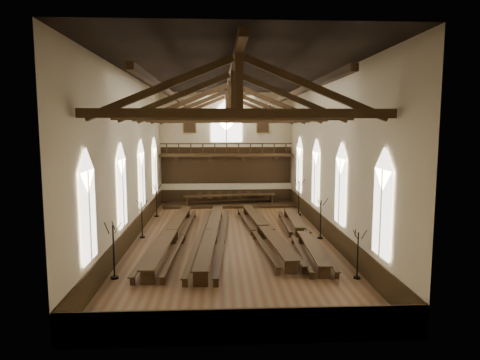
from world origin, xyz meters
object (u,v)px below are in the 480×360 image
object	(u,v)px
refectory_row_c	(263,228)
candelabrum_right_near	(357,264)
refectory_row_d	(302,232)
dais	(230,204)
refectory_row_b	(212,233)
candelabrum_right_mid	(320,226)
candelabrum_left_far	(157,207)
candelabrum_right_far	(299,204)
refectory_row_a	(172,233)
candelabrum_left_near	(114,261)
candelabrum_left_mid	(142,226)
high_table	(230,196)

from	to	relation	value
refectory_row_c	candelabrum_right_near	xyz separation A→B (m)	(3.51, -7.64, 0.14)
refectory_row_d	candelabrum_right_near	world-z (taller)	candelabrum_right_near
refectory_row_c	dais	bearing A→B (deg)	99.21
refectory_row_b	candelabrum_right_mid	bearing A→B (deg)	5.01
candelabrum_left_far	candelabrum_right_near	xyz separation A→B (m)	(11.10, -14.23, -0.08)
candelabrum_right_far	candelabrum_right_near	bearing A→B (deg)	-90.00
refectory_row_a	candelabrum_left_near	world-z (taller)	candelabrum_left_near
candelabrum_left_far	candelabrum_right_far	distance (m)	11.10
refectory_row_a	candelabrum_left_near	distance (m)	6.45
candelabrum_left_near	candelabrum_left_far	world-z (taller)	candelabrum_left_near
refectory_row_a	refectory_row_d	distance (m)	7.89
refectory_row_a	candelabrum_left_mid	xyz separation A→B (m)	(-1.97, 1.15, 0.16)
high_table	candelabrum_left_near	world-z (taller)	candelabrum_left_near
candelabrum_right_mid	candelabrum_right_far	distance (m)	7.14
candelabrum_left_far	candelabrum_right_mid	size ratio (longest dim) A/B	1.00
refectory_row_a	candelabrum_left_mid	world-z (taller)	candelabrum_left_mid
refectory_row_c	refectory_row_b	bearing A→B (deg)	-160.32
candelabrum_left_near	candelabrum_left_mid	distance (m)	7.29
candelabrum_right_mid	high_table	bearing A→B (deg)	114.57
refectory_row_d	candelabrum_left_mid	size ratio (longest dim) A/B	5.83
refectory_row_b	candelabrum_right_far	distance (m)	10.25
dais	candelabrum_right_far	distance (m)	6.96
refectory_row_a	candelabrum_left_mid	size ratio (longest dim) A/B	6.14
high_table	candelabrum_right_near	xyz separation A→B (m)	(5.29, -18.66, -0.15)
refectory_row_c	candelabrum_right_far	world-z (taller)	candelabrum_right_far
refectory_row_a	dais	world-z (taller)	refectory_row_a
refectory_row_a	refectory_row_c	xyz separation A→B (m)	(5.62, 0.94, -0.02)
refectory_row_a	refectory_row_b	world-z (taller)	refectory_row_b
dais	candelabrum_right_mid	bearing A→B (deg)	-65.43
candelabrum_right_near	refectory_row_b	bearing A→B (deg)	136.06
candelabrum_left_near	candelabrum_right_near	size ratio (longest dim) A/B	1.16
refectory_row_a	dais	bearing A→B (deg)	72.22
dais	candelabrum_right_near	xyz separation A→B (m)	(5.29, -18.66, 0.60)
refectory_row_b	candelabrum_left_far	world-z (taller)	candelabrum_left_far
high_table	candelabrum_left_far	bearing A→B (deg)	-142.63
refectory_row_c	candelabrum_right_near	size ratio (longest dim) A/B	6.38
dais	candelabrum_left_far	xyz separation A→B (m)	(-5.81, -4.43, 0.68)
candelabrum_left_far	candelabrum_right_mid	xyz separation A→B (m)	(11.10, -7.15, -0.00)
candelabrum_left_mid	candelabrum_right_far	world-z (taller)	candelabrum_right_far
refectory_row_c	refectory_row_d	world-z (taller)	refectory_row_c
candelabrum_right_mid	candelabrum_right_far	size ratio (longest dim) A/B	0.89
refectory_row_b	refectory_row_d	xyz separation A→B (m)	(5.49, 0.21, -0.08)
refectory_row_b	dais	world-z (taller)	refectory_row_b
candelabrum_right_mid	candelabrum_right_far	bearing A→B (deg)	90.00
refectory_row_c	candelabrum_left_mid	distance (m)	7.60
dais	candelabrum_left_near	size ratio (longest dim) A/B	4.28
refectory_row_b	dais	distance (m)	12.27
high_table	candelabrum_right_mid	xyz separation A→B (m)	(5.29, -11.58, -0.06)
refectory_row_a	high_table	world-z (taller)	high_table
high_table	candelabrum_right_mid	size ratio (longest dim) A/B	3.20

